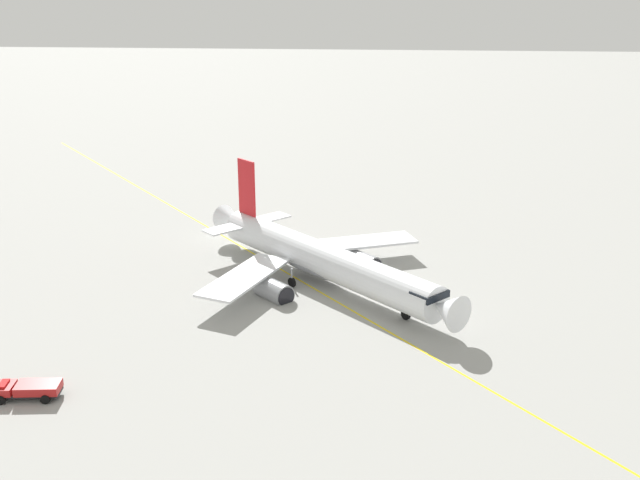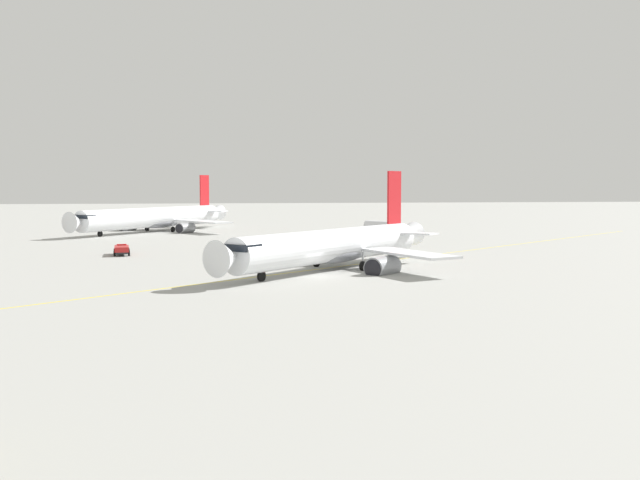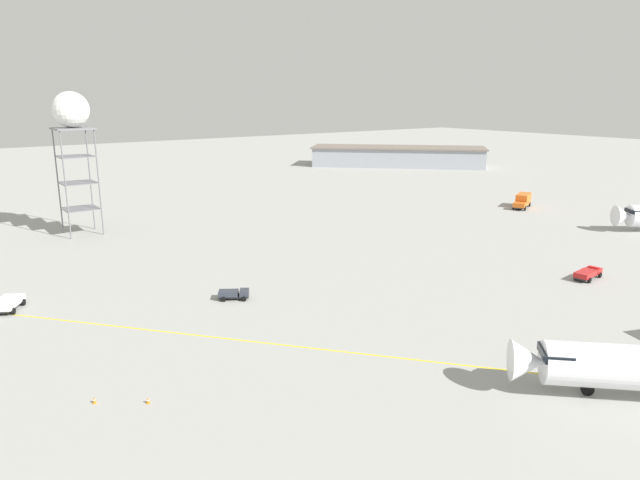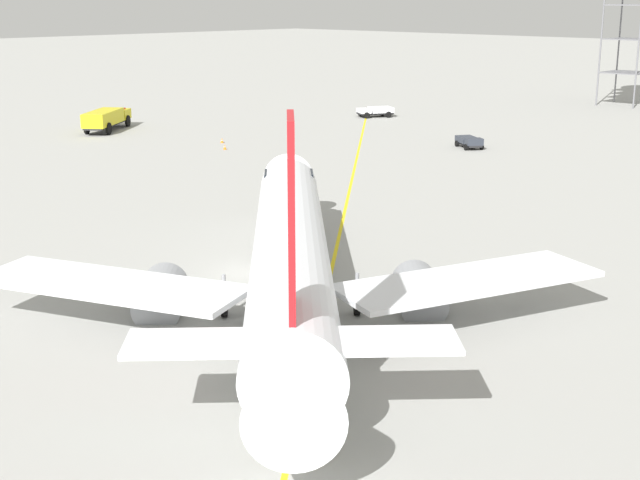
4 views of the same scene
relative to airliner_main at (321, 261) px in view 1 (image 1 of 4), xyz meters
The scene contains 4 objects.
ground_plane 7.09m from the airliner_main, 154.20° to the left, with size 600.00×600.00×0.00m, color #9E9E99.
airliner_main is the anchor object (origin of this frame).
ops_pickup_truck 34.44m from the airliner_main, 50.99° to the left, with size 5.48×2.72×1.41m.
taxiway_centreline 4.24m from the airliner_main, 21.11° to the right, with size 115.48×140.94×0.01m.
Camera 1 is at (-0.88, 75.31, 32.31)m, focal length 42.24 mm.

